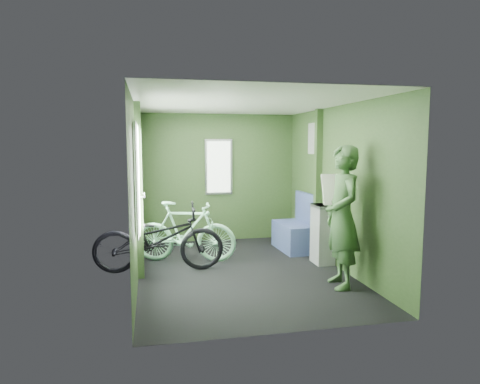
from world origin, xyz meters
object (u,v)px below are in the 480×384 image
at_px(passenger, 342,217).
at_px(bench_seat, 296,233).
at_px(bicycle_mint, 185,262).
at_px(bicycle_black, 160,272).
at_px(waste_box, 323,234).

relative_size(passenger, bench_seat, 1.85).
xyz_separation_m(bicycle_mint, bench_seat, (1.87, 0.37, 0.28)).
relative_size(bicycle_black, bicycle_mint, 1.16).
relative_size(bicycle_black, bench_seat, 1.88).
bearing_deg(bench_seat, passenger, -95.21).
height_order(passenger, waste_box, passenger).
height_order(passenger, bench_seat, passenger).
bearing_deg(passenger, bench_seat, -178.44).
bearing_deg(bicycle_black, passenger, -113.71).
height_order(bicycle_mint, waste_box, waste_box).
height_order(waste_box, bench_seat, bench_seat).
distance_m(bicycle_black, passenger, 2.60).
relative_size(bicycle_black, waste_box, 2.03).
distance_m(bicycle_black, waste_box, 2.42).
height_order(bicycle_black, passenger, passenger).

